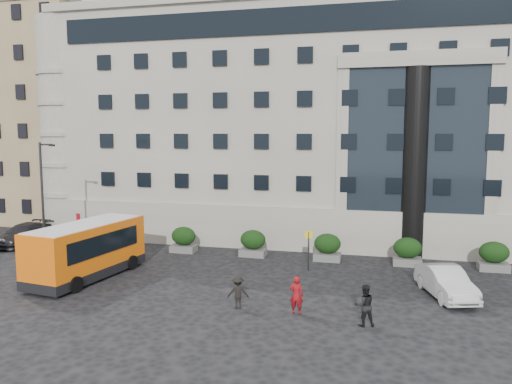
# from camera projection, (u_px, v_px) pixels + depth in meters

# --- Properties ---
(ground) EXTENTS (120.00, 120.00, 0.00)m
(ground) POSITION_uv_depth(u_px,v_px,m) (198.00, 288.00, 27.82)
(ground) COLOR black
(ground) RESTS_ON ground
(civic_building) EXTENTS (44.00, 24.00, 18.00)m
(civic_building) POSITION_uv_depth(u_px,v_px,m) (340.00, 129.00, 46.56)
(civic_building) COLOR gray
(civic_building) RESTS_ON ground
(entrance_column) EXTENTS (1.80, 1.80, 13.00)m
(entrance_column) POSITION_uv_depth(u_px,v_px,m) (414.00, 164.00, 34.15)
(entrance_column) COLOR black
(entrance_column) RESTS_ON ground
(apartment_near) EXTENTS (14.00, 14.00, 20.00)m
(apartment_near) POSITION_uv_depth(u_px,v_px,m) (46.00, 119.00, 51.62)
(apartment_near) COLOR #8D7752
(apartment_near) RESTS_ON ground
(apartment_far) EXTENTS (13.00, 13.00, 22.00)m
(apartment_far) POSITION_uv_depth(u_px,v_px,m) (110.00, 116.00, 69.57)
(apartment_far) COLOR brown
(apartment_far) RESTS_ON ground
(hedge_a) EXTENTS (1.80, 1.26, 1.84)m
(hedge_a) POSITION_uv_depth(u_px,v_px,m) (184.00, 239.00, 36.18)
(hedge_a) COLOR #5C5C59
(hedge_a) RESTS_ON ground
(hedge_b) EXTENTS (1.80, 1.26, 1.84)m
(hedge_b) POSITION_uv_depth(u_px,v_px,m) (253.00, 243.00, 34.95)
(hedge_b) COLOR #5C5C59
(hedge_b) RESTS_ON ground
(hedge_c) EXTENTS (1.80, 1.26, 1.84)m
(hedge_c) POSITION_uv_depth(u_px,v_px,m) (327.00, 247.00, 33.72)
(hedge_c) COLOR #5C5C59
(hedge_c) RESTS_ON ground
(hedge_d) EXTENTS (1.80, 1.26, 1.84)m
(hedge_d) POSITION_uv_depth(u_px,v_px,m) (407.00, 251.00, 32.49)
(hedge_d) COLOR #5C5C59
(hedge_d) RESTS_ON ground
(hedge_e) EXTENTS (1.80, 1.26, 1.84)m
(hedge_e) POSITION_uv_depth(u_px,v_px,m) (494.00, 256.00, 31.26)
(hedge_e) COLOR #5C5C59
(hedge_e) RESTS_ON ground
(street_lamp) EXTENTS (1.16, 0.18, 8.00)m
(street_lamp) POSITION_uv_depth(u_px,v_px,m) (43.00, 197.00, 33.03)
(street_lamp) COLOR #262628
(street_lamp) RESTS_ON ground
(bus_stop_sign) EXTENTS (0.50, 0.08, 2.52)m
(bus_stop_sign) POSITION_uv_depth(u_px,v_px,m) (309.00, 244.00, 31.14)
(bus_stop_sign) COLOR #262628
(bus_stop_sign) RESTS_ON ground
(minibus) EXTENTS (3.85, 8.19, 3.29)m
(minibus) POSITION_uv_depth(u_px,v_px,m) (87.00, 248.00, 29.58)
(minibus) COLOR orange
(minibus) RESTS_ON ground
(red_truck) EXTENTS (3.46, 5.94, 3.00)m
(red_truck) POSITION_uv_depth(u_px,v_px,m) (95.00, 215.00, 43.42)
(red_truck) COLOR maroon
(red_truck) RESTS_ON ground
(parked_car_c) EXTENTS (2.46, 5.52, 1.57)m
(parked_car_c) POSITION_uv_depth(u_px,v_px,m) (24.00, 234.00, 38.68)
(parked_car_c) COLOR black
(parked_car_c) RESTS_ON ground
(parked_car_d) EXTENTS (2.41, 5.07, 1.40)m
(parked_car_d) POSITION_uv_depth(u_px,v_px,m) (53.00, 228.00, 41.57)
(parked_car_d) COLOR black
(parked_car_d) RESTS_ON ground
(white_taxi) EXTENTS (2.98, 5.12, 1.59)m
(white_taxi) POSITION_uv_depth(u_px,v_px,m) (446.00, 282.00, 26.23)
(white_taxi) COLOR silver
(white_taxi) RESTS_ON ground
(pedestrian_a) EXTENTS (0.68, 0.46, 1.83)m
(pedestrian_a) POSITION_uv_depth(u_px,v_px,m) (296.00, 295.00, 23.76)
(pedestrian_a) COLOR maroon
(pedestrian_a) RESTS_ON ground
(pedestrian_b) EXTENTS (1.11, 0.97, 1.91)m
(pedestrian_b) POSITION_uv_depth(u_px,v_px,m) (364.00, 305.00, 22.25)
(pedestrian_b) COLOR black
(pedestrian_b) RESTS_ON ground
(pedestrian_c) EXTENTS (1.16, 0.83, 1.61)m
(pedestrian_c) POSITION_uv_depth(u_px,v_px,m) (238.00, 292.00, 24.51)
(pedestrian_c) COLOR black
(pedestrian_c) RESTS_ON ground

